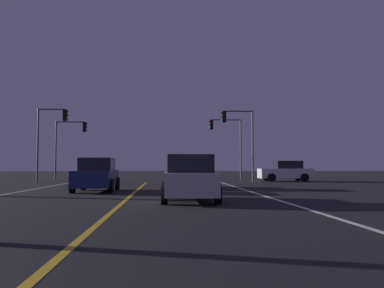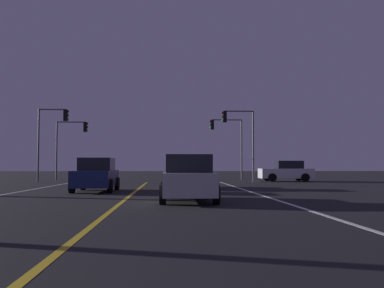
% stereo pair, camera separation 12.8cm
% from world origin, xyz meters
% --- Properties ---
extents(lane_edge_right, '(0.16, 38.84, 0.01)m').
position_xyz_m(lane_edge_right, '(5.77, 13.42, 0.00)').
color(lane_edge_right, silver).
rests_on(lane_edge_right, ground).
extents(lane_center_divider, '(0.16, 38.84, 0.01)m').
position_xyz_m(lane_center_divider, '(0.00, 13.42, 0.00)').
color(lane_center_divider, gold).
rests_on(lane_center_divider, ground).
extents(car_crossing_side, '(4.30, 2.02, 1.70)m').
position_xyz_m(car_crossing_side, '(11.44, 34.30, 0.82)').
color(car_crossing_side, black).
rests_on(car_crossing_side, ground).
extents(car_ahead_far, '(2.02, 4.30, 1.70)m').
position_xyz_m(car_ahead_far, '(2.51, 24.17, 0.82)').
color(car_ahead_far, black).
rests_on(car_ahead_far, ground).
extents(car_oncoming, '(2.02, 4.30, 1.70)m').
position_xyz_m(car_oncoming, '(-1.99, 21.27, 0.82)').
color(car_oncoming, black).
rests_on(car_oncoming, ground).
extents(car_lead_same_lane, '(2.02, 4.30, 1.70)m').
position_xyz_m(car_lead_same_lane, '(2.37, 15.01, 0.82)').
color(car_lead_same_lane, black).
rests_on(car_lead_same_lane, ground).
extents(traffic_light_near_right, '(2.63, 0.36, 5.73)m').
position_xyz_m(traffic_light_near_right, '(7.31, 33.34, 4.21)').
color(traffic_light_near_right, '#4C4C51').
rests_on(traffic_light_near_right, ground).
extents(traffic_light_near_left, '(2.39, 0.36, 5.77)m').
position_xyz_m(traffic_light_near_left, '(-7.43, 33.34, 4.22)').
color(traffic_light_near_left, '#4C4C51').
rests_on(traffic_light_near_left, ground).
extents(traffic_light_far_right, '(3.06, 0.36, 5.62)m').
position_xyz_m(traffic_light_far_right, '(7.08, 38.84, 4.16)').
color(traffic_light_far_right, '#4C4C51').
rests_on(traffic_light_far_right, ground).
extents(traffic_light_far_left, '(2.88, 0.36, 5.33)m').
position_xyz_m(traffic_light_far_left, '(-7.14, 38.84, 3.96)').
color(traffic_light_far_left, '#4C4C51').
rests_on(traffic_light_far_left, ground).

